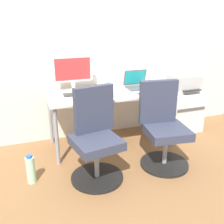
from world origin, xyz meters
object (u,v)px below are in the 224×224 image
side_cabinet (181,110)px  open_laptop (137,84)px  coffee_mug (165,85)px  office_chair_left (96,139)px  desktop_monitor (73,71)px  office_chair_right (163,129)px  printer (184,83)px  water_bottle_on_floor (31,170)px

side_cabinet → open_laptop: (-0.75, -0.05, 0.47)m
side_cabinet → coffee_mug: bearing=-154.6°
office_chair_left → coffee_mug: office_chair_left is taller
side_cabinet → desktop_monitor: size_ratio=1.21×
office_chair_right → desktop_monitor: desktop_monitor is taller
office_chair_left → side_cabinet: bearing=26.7°
side_cabinet → open_laptop: 0.89m
office_chair_left → printer: 1.73m
water_bottle_on_floor → coffee_mug: size_ratio=3.37×
side_cabinet → water_bottle_on_floor: (-2.18, -0.67, -0.14)m
office_chair_right → open_laptop: bearing=89.5°
office_chair_right → water_bottle_on_floor: 1.45m
printer → open_laptop: open_laptop is taller
office_chair_right → printer: office_chair_right is taller
coffee_mug → printer: bearing=25.3°
water_bottle_on_floor → coffee_mug: (1.74, 0.46, 0.61)m
water_bottle_on_floor → coffee_mug: bearing=14.9°
office_chair_left → open_laptop: 1.11m
printer → water_bottle_on_floor: 2.35m
desktop_monitor → office_chair_left: bearing=-87.4°
water_bottle_on_floor → desktop_monitor: 1.26m
desktop_monitor → coffee_mug: (1.13, -0.28, -0.20)m
side_cabinet → water_bottle_on_floor: 2.29m
water_bottle_on_floor → open_laptop: (1.43, 0.62, 0.62)m
water_bottle_on_floor → desktop_monitor: size_ratio=0.65×
open_laptop → water_bottle_on_floor: bearing=-156.4°
water_bottle_on_floor → open_laptop: size_ratio=1.00×
printer → desktop_monitor: (-1.57, 0.07, 0.26)m
open_laptop → desktop_monitor: bearing=171.9°
side_cabinet → water_bottle_on_floor: bearing=-162.9°
office_chair_left → office_chair_right: same height
office_chair_left → printer: size_ratio=2.35×
printer → water_bottle_on_floor: printer is taller
office_chair_right → desktop_monitor: bearing=134.0°
open_laptop → coffee_mug: 0.35m
office_chair_right → open_laptop: (0.01, 0.72, 0.34)m
office_chair_left → side_cabinet: office_chair_left is taller
water_bottle_on_floor → open_laptop: open_laptop is taller
office_chair_right → office_chair_left: bearing=-180.0°
desktop_monitor → open_laptop: size_ratio=1.55×
office_chair_left → open_laptop: size_ratio=3.03×
office_chair_right → coffee_mug: bearing=60.5°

